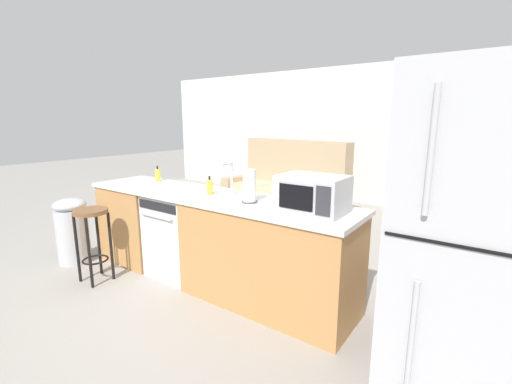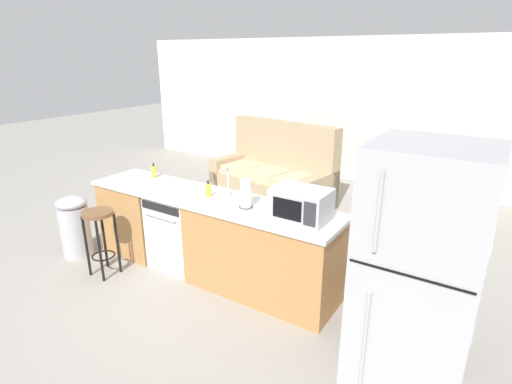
# 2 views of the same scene
# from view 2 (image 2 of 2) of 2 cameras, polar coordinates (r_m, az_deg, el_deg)

# --- Properties ---
(ground_plane) EXTENTS (24.00, 24.00, 0.00)m
(ground_plane) POSITION_cam_2_polar(r_m,az_deg,el_deg) (4.65, -7.99, -10.77)
(ground_plane) COLOR gray
(wall_back) EXTENTS (10.00, 0.06, 2.60)m
(wall_back) POSITION_cam_2_polar(r_m,az_deg,el_deg) (7.67, 14.51, 11.03)
(wall_back) COLOR silver
(wall_back) RESTS_ON ground_plane
(kitchen_counter) EXTENTS (2.94, 0.66, 0.90)m
(kitchen_counter) POSITION_cam_2_polar(r_m,az_deg,el_deg) (4.32, -5.80, -6.86)
(kitchen_counter) COLOR #B77F47
(kitchen_counter) RESTS_ON ground_plane
(dishwasher) EXTENTS (0.58, 0.61, 0.84)m
(dishwasher) POSITION_cam_2_polar(r_m,az_deg,el_deg) (4.61, -10.61, -5.32)
(dishwasher) COLOR silver
(dishwasher) RESTS_ON ground_plane
(stove_range) EXTENTS (0.76, 0.68, 0.90)m
(stove_range) POSITION_cam_2_polar(r_m,az_deg,el_deg) (4.03, 24.40, -10.12)
(stove_range) COLOR #B7B7BC
(stove_range) RESTS_ON ground_plane
(refrigerator) EXTENTS (0.72, 0.73, 1.82)m
(refrigerator) POSITION_cam_2_polar(r_m,az_deg,el_deg) (2.85, 21.99, -11.71)
(refrigerator) COLOR #B7B7BC
(refrigerator) RESTS_ON ground_plane
(microwave) EXTENTS (0.50, 0.37, 0.28)m
(microwave) POSITION_cam_2_polar(r_m,az_deg,el_deg) (3.58, 6.46, -1.71)
(microwave) COLOR #B7B7BC
(microwave) RESTS_ON kitchen_counter
(sink_faucet) EXTENTS (0.07, 0.18, 0.30)m
(sink_faucet) POSITION_cam_2_polar(r_m,az_deg,el_deg) (4.17, -4.13, 1.30)
(sink_faucet) COLOR silver
(sink_faucet) RESTS_ON kitchen_counter
(paper_towel_roll) EXTENTS (0.14, 0.14, 0.28)m
(paper_towel_roll) POSITION_cam_2_polar(r_m,az_deg,el_deg) (3.82, -1.46, -0.27)
(paper_towel_roll) COLOR #4C4C51
(paper_towel_roll) RESTS_ON kitchen_counter
(soap_bottle) EXTENTS (0.06, 0.06, 0.18)m
(soap_bottle) POSITION_cam_2_polar(r_m,az_deg,el_deg) (4.15, -6.86, 0.26)
(soap_bottle) COLOR yellow
(soap_bottle) RESTS_ON kitchen_counter
(dish_soap_bottle) EXTENTS (0.06, 0.06, 0.18)m
(dish_soap_bottle) POSITION_cam_2_polar(r_m,az_deg,el_deg) (4.92, -14.37, 2.84)
(dish_soap_bottle) COLOR yellow
(dish_soap_bottle) RESTS_ON kitchen_counter
(kettle) EXTENTS (0.21, 0.17, 0.19)m
(kettle) POSITION_cam_2_polar(r_m,az_deg,el_deg) (3.93, 28.18, -2.89)
(kettle) COLOR red
(kettle) RESTS_ON stove_range
(bar_stool) EXTENTS (0.32, 0.32, 0.74)m
(bar_stool) POSITION_cam_2_polar(r_m,az_deg,el_deg) (4.58, -21.41, -4.98)
(bar_stool) COLOR brown
(bar_stool) RESTS_ON ground_plane
(trash_bin) EXTENTS (0.35, 0.35, 0.74)m
(trash_bin) POSITION_cam_2_polar(r_m,az_deg,el_deg) (5.20, -24.46, -4.41)
(trash_bin) COLOR #B7B7BC
(trash_bin) RESTS_ON ground_plane
(couch) EXTENTS (2.12, 1.21, 1.27)m
(couch) POSITION_cam_2_polar(r_m,az_deg,el_deg) (6.56, 2.80, 2.21)
(couch) COLOR tan
(couch) RESTS_ON ground_plane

